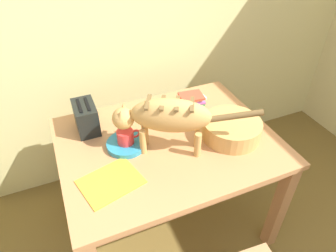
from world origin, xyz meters
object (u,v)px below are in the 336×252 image
at_px(magazine, 111,182).
at_px(book_stack, 192,99).
at_px(wicker_basket, 232,128).
at_px(dining_table, 168,152).
at_px(cat, 166,117).
at_px(saucer_bowl, 126,144).
at_px(toaster, 86,117).
at_px(coffee_mug, 126,137).

distance_m(magazine, book_stack, 0.81).
bearing_deg(wicker_basket, dining_table, 162.64).
height_order(cat, magazine, cat).
xyz_separation_m(saucer_bowl, toaster, (-0.16, 0.23, 0.07)).
bearing_deg(cat, saucer_bowl, 90.00).
relative_size(saucer_bowl, wicker_basket, 0.65).
xyz_separation_m(dining_table, book_stack, (0.29, 0.28, 0.12)).
bearing_deg(cat, book_stack, -15.41).
height_order(saucer_bowl, magazine, saucer_bowl).
height_order(dining_table, magazine, magazine).
distance_m(saucer_bowl, magazine, 0.27).
relative_size(dining_table, toaster, 6.06).
bearing_deg(wicker_basket, toaster, 152.73).
relative_size(cat, saucer_bowl, 3.17).
relative_size(book_stack, wicker_basket, 0.53).
bearing_deg(magazine, cat, 4.58).
xyz_separation_m(dining_table, wicker_basket, (0.35, -0.11, 0.15)).
xyz_separation_m(dining_table, saucer_bowl, (-0.23, 0.04, 0.11)).
height_order(dining_table, wicker_basket, wicker_basket).
height_order(saucer_bowl, book_stack, book_stack).
height_order(dining_table, toaster, toaster).
distance_m(saucer_bowl, coffee_mug, 0.05).
distance_m(saucer_bowl, toaster, 0.30).
bearing_deg(book_stack, coffee_mug, -155.05).
relative_size(magazine, wicker_basket, 0.85).
relative_size(cat, magazine, 2.42).
bearing_deg(magazine, coffee_mug, 41.73).
height_order(dining_table, saucer_bowl, saucer_bowl).
relative_size(book_stack, toaster, 0.88).
relative_size(coffee_mug, book_stack, 0.74).
relative_size(saucer_bowl, book_stack, 1.22).
bearing_deg(wicker_basket, saucer_bowl, 165.60).
height_order(cat, toaster, cat).
relative_size(magazine, toaster, 1.41).
height_order(book_stack, wicker_basket, wicker_basket).
xyz_separation_m(magazine, book_stack, (0.67, 0.46, 0.03)).
relative_size(dining_table, saucer_bowl, 5.62).
bearing_deg(magazine, book_stack, 20.19).
distance_m(coffee_mug, toaster, 0.29).
bearing_deg(dining_table, saucer_bowl, 170.11).
xyz_separation_m(coffee_mug, magazine, (-0.15, -0.22, -0.06)).
distance_m(cat, wicker_basket, 0.42).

